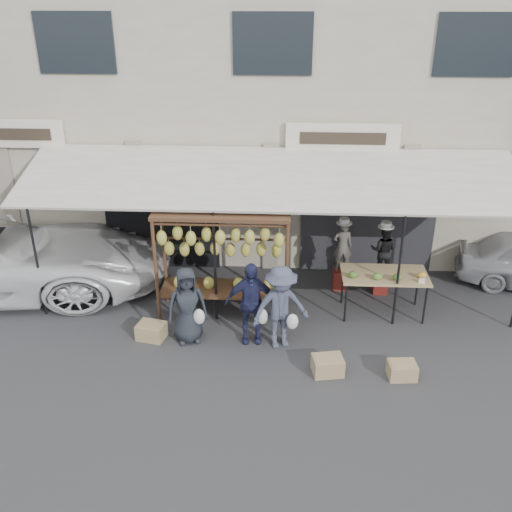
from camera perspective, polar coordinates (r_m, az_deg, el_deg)
The scene contains 15 objects.
ground_plane at distance 10.54m, azimuth 0.83°, elevation -9.74°, with size 90.00×90.00×0.00m, color #2D2D30.
shophouse at distance 15.27m, azimuth 1.92°, elevation 16.44°, with size 24.00×6.15×7.30m.
awning at distance 11.42m, azimuth 1.41°, elevation 7.66°, with size 10.00×2.35×2.92m.
banana_rack at distance 10.98m, azimuth -3.40°, elevation 1.24°, with size 2.60×0.90×2.24m.
produce_table at distance 11.56m, azimuth 12.76°, elevation -1.98°, with size 1.70×0.90×1.04m.
vendor_left at distance 12.32m, azimuth 8.65°, elevation 0.97°, with size 0.42×0.27×1.14m, color #565148.
vendor_right at distance 12.32m, azimuth 12.63°, elevation 0.54°, with size 0.56×0.44×1.15m, color black.
customer_left at distance 10.59m, azimuth -6.91°, elevation -4.92°, with size 0.74×0.48×1.51m, color #22272E.
customer_mid at distance 10.49m, azimuth -0.56°, elevation -4.71°, with size 0.94×0.39×1.61m, color #24264D.
customer_right at distance 10.34m, azimuth 2.48°, elevation -5.16°, with size 1.05×0.60×1.62m, color #41475C.
stool_left at distance 12.67m, azimuth 8.41°, elevation -2.28°, with size 0.31×0.31×0.44m, color maroon.
stool_right at distance 12.66m, azimuth 12.29°, elevation -2.69°, with size 0.30×0.30×0.43m, color maroon.
crate_near_a at distance 10.07m, azimuth 7.18°, elevation -10.80°, with size 0.52×0.39×0.31m, color tan.
crate_near_b at distance 10.22m, azimuth 14.39°, elevation -11.01°, with size 0.47×0.36×0.28m, color tan.
crate_far at distance 11.06m, azimuth -10.42°, elevation -7.39°, with size 0.51×0.39×0.31m, color tan.
Camera 1 is at (0.30, -8.57, 6.13)m, focal length 40.00 mm.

